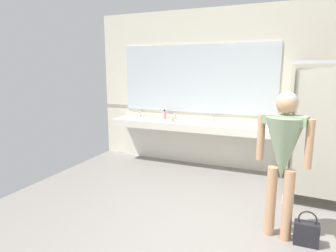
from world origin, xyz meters
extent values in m
cube|color=beige|center=(0.00, 2.91, 1.47)|extent=(6.11, 0.12, 2.93)
cube|color=#9E937F|center=(0.00, 2.84, 1.05)|extent=(6.11, 0.01, 0.06)
cube|color=silver|center=(-1.01, 2.55, 0.78)|extent=(3.12, 0.55, 0.14)
cube|color=silver|center=(-1.01, 2.79, 0.36)|extent=(3.12, 0.08, 0.71)
cube|color=#ADADA8|center=(-2.18, 2.52, 0.80)|extent=(0.42, 0.30, 0.11)
cylinder|color=silver|center=(-2.18, 2.74, 0.91)|extent=(0.04, 0.04, 0.11)
cylinder|color=silver|center=(-2.18, 2.68, 0.95)|extent=(0.03, 0.11, 0.03)
sphere|color=silver|center=(-2.11, 2.75, 0.88)|extent=(0.04, 0.04, 0.04)
cube|color=#ADADA8|center=(-1.40, 2.52, 0.80)|extent=(0.42, 0.30, 0.11)
cylinder|color=silver|center=(-1.40, 2.74, 0.91)|extent=(0.04, 0.04, 0.11)
cylinder|color=silver|center=(-1.40, 2.68, 0.95)|extent=(0.03, 0.11, 0.03)
sphere|color=silver|center=(-1.33, 2.75, 0.88)|extent=(0.04, 0.04, 0.04)
cube|color=#ADADA8|center=(-0.62, 2.52, 0.80)|extent=(0.42, 0.30, 0.11)
cylinder|color=silver|center=(-0.62, 2.74, 0.91)|extent=(0.04, 0.04, 0.11)
cylinder|color=silver|center=(-0.62, 2.68, 0.95)|extent=(0.03, 0.11, 0.03)
sphere|color=silver|center=(-0.55, 2.75, 0.88)|extent=(0.04, 0.04, 0.04)
cube|color=#ADADA8|center=(0.16, 2.52, 0.80)|extent=(0.42, 0.30, 0.11)
cylinder|color=silver|center=(0.16, 2.74, 0.91)|extent=(0.04, 0.04, 0.11)
cylinder|color=silver|center=(0.16, 2.68, 0.95)|extent=(0.03, 0.11, 0.03)
sphere|color=silver|center=(0.23, 2.75, 0.88)|extent=(0.04, 0.04, 0.04)
cube|color=silver|center=(-1.01, 2.84, 1.65)|extent=(3.02, 0.02, 1.29)
cube|color=#B2AD9E|center=(0.71, 2.13, 1.01)|extent=(0.03, 1.39, 1.78)
cylinder|color=silver|center=(0.71, 1.50, 0.06)|extent=(0.05, 0.05, 0.12)
cube|color=#B2AD9E|center=(1.18, 1.47, 1.01)|extent=(0.88, 0.08, 1.68)
cylinder|color=tan|center=(0.74, 0.58, 0.39)|extent=(0.11, 0.11, 0.79)
cylinder|color=tan|center=(0.57, 0.63, 0.39)|extent=(0.11, 0.11, 0.79)
cone|color=gray|center=(0.65, 0.61, 1.01)|extent=(0.49, 0.49, 0.68)
cube|color=gray|center=(0.65, 0.61, 1.32)|extent=(0.45, 0.26, 0.10)
cylinder|color=tan|center=(0.89, 0.55, 1.10)|extent=(0.08, 0.08, 0.50)
cylinder|color=tan|center=(0.42, 0.67, 1.10)|extent=(0.08, 0.08, 0.50)
sphere|color=tan|center=(0.65, 0.61, 1.48)|extent=(0.21, 0.21, 0.21)
sphere|color=#A59E93|center=(0.66, 0.62, 1.50)|extent=(0.22, 0.22, 0.22)
cube|color=black|center=(0.94, 0.56, 0.12)|extent=(0.24, 0.12, 0.25)
torus|color=black|center=(0.94, 0.56, 0.29)|extent=(0.19, 0.02, 0.19)
cylinder|color=#D899B2|center=(-1.61, 2.72, 0.93)|extent=(0.07, 0.07, 0.15)
cylinder|color=black|center=(-1.61, 2.72, 1.02)|extent=(0.03, 0.03, 0.04)
cylinder|color=beige|center=(-1.34, 2.47, 0.91)|extent=(0.07, 0.07, 0.11)
camera|label=1|loc=(0.67, -2.58, 1.82)|focal=31.16mm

